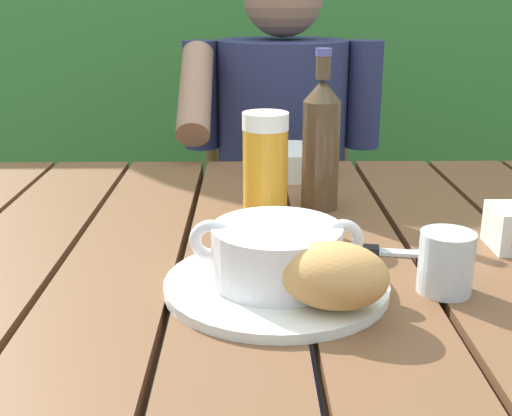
# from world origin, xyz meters

# --- Properties ---
(dining_table) EXTENTS (1.40, 0.97, 0.77)m
(dining_table) POSITION_xyz_m (0.00, 0.00, 0.68)
(dining_table) COLOR brown
(dining_table) RESTS_ON ground_plane
(chair_near_diner) EXTENTS (0.43, 0.43, 0.98)m
(chair_near_diner) POSITION_xyz_m (0.10, 0.92, 0.48)
(chair_near_diner) COLOR brown
(chair_near_diner) RESTS_ON ground_plane
(person_eating) EXTENTS (0.48, 0.47, 1.21)m
(person_eating) POSITION_xyz_m (0.09, 0.72, 0.71)
(person_eating) COLOR navy
(person_eating) RESTS_ON ground_plane
(serving_plate) EXTENTS (0.27, 0.27, 0.01)m
(serving_plate) POSITION_xyz_m (0.05, -0.15, 0.77)
(serving_plate) COLOR white
(serving_plate) RESTS_ON dining_table
(soup_bowl) EXTENTS (0.20, 0.15, 0.08)m
(soup_bowl) POSITION_xyz_m (0.05, -0.15, 0.81)
(soup_bowl) COLOR white
(soup_bowl) RESTS_ON serving_plate
(bread_roll) EXTENTS (0.14, 0.12, 0.07)m
(bread_roll) POSITION_xyz_m (0.10, -0.22, 0.81)
(bread_roll) COLOR tan
(bread_roll) RESTS_ON serving_plate
(beer_glass) EXTENTS (0.07, 0.07, 0.17)m
(beer_glass) POSITION_xyz_m (0.04, 0.10, 0.85)
(beer_glass) COLOR orange
(beer_glass) RESTS_ON dining_table
(beer_bottle) EXTENTS (0.06, 0.06, 0.26)m
(beer_bottle) POSITION_xyz_m (0.13, 0.17, 0.88)
(beer_bottle) COLOR #4F3A25
(beer_bottle) RESTS_ON dining_table
(water_glass_small) EXTENTS (0.06, 0.06, 0.07)m
(water_glass_small) POSITION_xyz_m (0.24, -0.16, 0.80)
(water_glass_small) COLOR silver
(water_glass_small) RESTS_ON dining_table
(table_knife) EXTENTS (0.16, 0.04, 0.01)m
(table_knife) POSITION_xyz_m (0.19, -0.04, 0.77)
(table_knife) COLOR silver
(table_knife) RESTS_ON dining_table
(diner_bowl) EXTENTS (0.15, 0.15, 0.05)m
(diner_bowl) POSITION_xyz_m (0.10, 0.38, 0.79)
(diner_bowl) COLOR white
(diner_bowl) RESTS_ON dining_table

